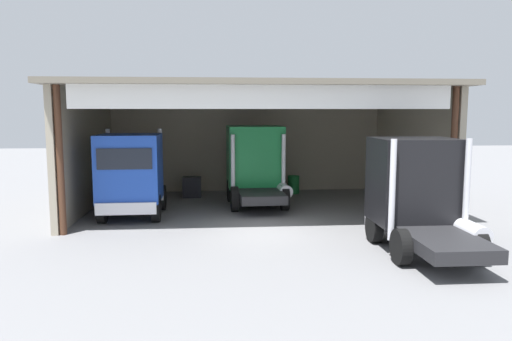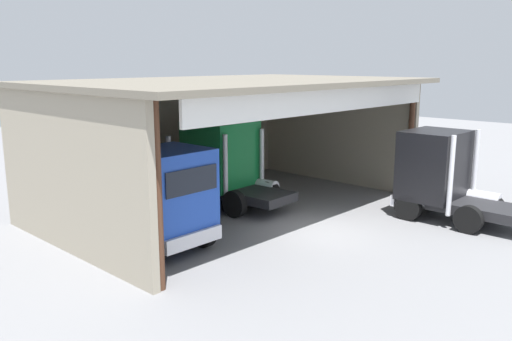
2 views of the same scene
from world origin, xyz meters
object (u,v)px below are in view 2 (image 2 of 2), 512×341
at_px(truck_green_yard_outside, 225,162).
at_px(tool_cart, 138,198).
at_px(truck_black_left_bay, 442,174).
at_px(truck_blue_center_bay, 162,198).
at_px(oil_drum, 220,177).

height_order(truck_green_yard_outside, tool_cart, truck_green_yard_outside).
distance_m(truck_green_yard_outside, truck_black_left_bay, 8.61).
distance_m(truck_blue_center_bay, tool_cart, 5.13).
relative_size(truck_green_yard_outside, tool_cart, 4.80).
height_order(truck_blue_center_bay, truck_black_left_bay, truck_blue_center_bay).
height_order(truck_blue_center_bay, tool_cart, truck_blue_center_bay).
bearing_deg(truck_blue_center_bay, tool_cart, -116.20).
xyz_separation_m(truck_black_left_bay, tool_cart, (-7.35, 9.47, -1.23)).
bearing_deg(truck_blue_center_bay, truck_black_left_bay, 151.48).
bearing_deg(oil_drum, tool_cart, -172.73).
bearing_deg(truck_green_yard_outside, tool_cart, 143.09).
bearing_deg(tool_cart, truck_blue_center_bay, -115.32).
bearing_deg(oil_drum, truck_blue_center_bay, -144.67).
distance_m(truck_blue_center_bay, truck_black_left_bay, 10.70).
bearing_deg(tool_cart, truck_green_yard_outside, -34.55).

